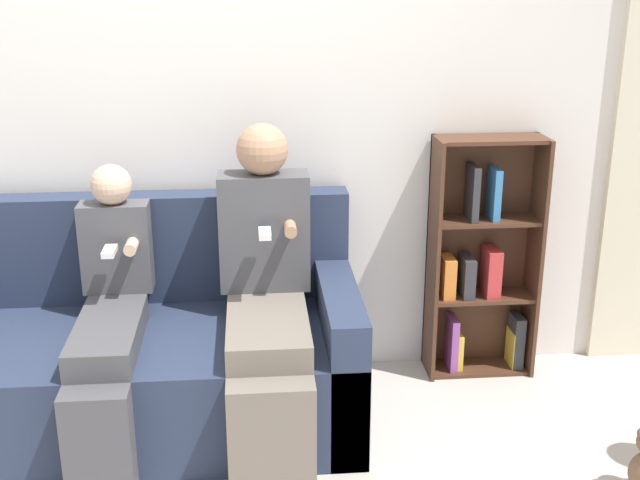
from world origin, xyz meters
The scene contains 5 objects.
back_wall centered at (0.00, 1.01, 1.27)m, with size 10.00×0.06×2.55m.
couch centered at (-0.27, 0.54, 0.30)m, with size 1.89×0.88×0.93m.
adult_seated centered at (0.30, 0.46, 0.65)m, with size 0.39×0.86×1.27m.
child_seated centered at (-0.33, 0.41, 0.55)m, with size 0.29×0.85×1.10m.
bookshelf centered at (1.33, 0.89, 0.53)m, with size 0.50×0.22×1.16m.
Camera 1 is at (0.25, -2.60, 1.87)m, focal length 45.00 mm.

